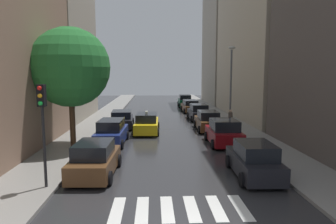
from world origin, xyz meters
TOP-DOWN VIEW (x-y plane):
  - ground_plane at (0.00, 24.00)m, footprint 28.00×72.00m
  - sidewalk_left at (-6.50, 24.00)m, footprint 3.00×72.00m
  - sidewalk_right at (6.50, 24.00)m, footprint 3.00×72.00m
  - crosswalk_stripes at (0.00, 2.56)m, footprint 4.95×2.20m
  - building_left_mid at (-11.00, 24.93)m, footprint 6.00×12.45m
  - building_right_mid at (11.00, 25.34)m, footprint 6.00×18.17m
  - building_right_far at (11.00, 41.56)m, footprint 6.00×12.26m
  - parked_car_left_nearest at (-3.74, 6.37)m, footprint 2.19×4.22m
  - parked_car_left_second at (-3.82, 12.92)m, footprint 2.11×4.54m
  - parked_car_left_third at (-3.77, 19.44)m, footprint 2.30×4.61m
  - parked_car_right_nearest at (3.83, 5.84)m, footprint 2.09×4.23m
  - parked_car_right_second at (3.93, 12.43)m, footprint 2.19×4.05m
  - parked_car_right_third at (3.77, 17.73)m, footprint 2.05×4.36m
  - parked_car_right_fourth at (3.85, 23.54)m, footprint 2.12×4.24m
  - parked_car_right_fifth at (3.77, 30.28)m, footprint 2.18×4.81m
  - parked_car_right_sixth at (3.78, 36.69)m, footprint 2.09×4.36m
  - taxi_midroad at (-1.47, 16.98)m, footprint 2.18×4.75m
  - pedestrian_foreground at (5.57, 17.09)m, footprint 0.36×0.36m
  - street_tree_left at (-6.20, 11.93)m, footprint 5.09×5.09m
  - traffic_light_left_corner at (-5.45, 4.58)m, footprint 0.30×0.42m
  - lamp_post_right at (5.55, 17.16)m, footprint 0.60×0.28m

SIDE VIEW (x-z plane):
  - ground_plane at x=0.00m, z-range -0.04..0.00m
  - crosswalk_stripes at x=0.00m, z-range 0.00..0.01m
  - sidewalk_left at x=-6.50m, z-range 0.00..0.15m
  - sidewalk_right at x=6.50m, z-range 0.00..0.15m
  - parked_car_right_fifth at x=3.77m, z-range -0.04..1.50m
  - parked_car_left_third at x=-3.77m, z-range -0.04..1.51m
  - taxi_midroad at x=-1.47m, z-range -0.14..1.67m
  - parked_car_left_nearest at x=-3.74m, z-range -0.06..1.62m
  - parked_car_right_nearest at x=3.83m, z-range -0.06..1.62m
  - parked_car_right_third at x=3.77m, z-range -0.06..1.63m
  - parked_car_right_fourth at x=3.85m, z-range -0.06..1.64m
  - parked_car_left_second at x=-3.82m, z-range -0.06..1.68m
  - parked_car_right_second at x=3.93m, z-range -0.06..1.69m
  - parked_car_right_sixth at x=3.78m, z-range -0.06..1.71m
  - pedestrian_foreground at x=5.57m, z-range 0.19..1.92m
  - traffic_light_left_corner at x=-5.45m, z-range 1.14..5.44m
  - lamp_post_right at x=5.55m, z-range 0.68..7.63m
  - street_tree_left at x=-6.20m, z-range 1.43..9.10m
  - building_right_mid at x=11.00m, z-range 0.00..16.73m
  - building_right_far at x=11.00m, z-range 0.00..22.14m
  - building_left_mid at x=-11.00m, z-range 0.00..22.28m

